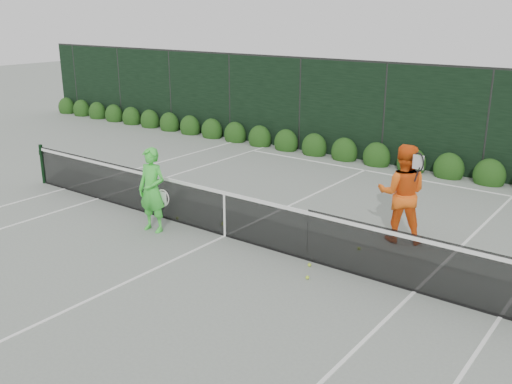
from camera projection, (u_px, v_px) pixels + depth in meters
The scene contains 8 objects.
ground at pixel (225, 236), 11.85m from camera, with size 80.00×80.00×0.00m, color gray.
tennis_net at pixel (224, 212), 11.71m from camera, with size 12.90×0.10×1.07m.
player_woman at pixel (152, 190), 11.90m from camera, with size 0.70×0.50×1.80m.
player_man at pixel (402, 193), 11.34m from camera, with size 1.19×1.07×2.01m.
court_lines at pixel (225, 236), 11.85m from camera, with size 11.03×23.83×0.01m.
windscreen_fence at pixel (117, 200), 9.33m from camera, with size 32.00×21.07×3.06m.
hedge_row at pixel (377, 158), 17.23m from camera, with size 31.66×0.65×0.94m.
tennis_balls at pixel (270, 244), 11.35m from camera, with size 4.13×1.76×0.07m.
Camera 1 is at (7.13, -8.42, 4.48)m, focal length 40.00 mm.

